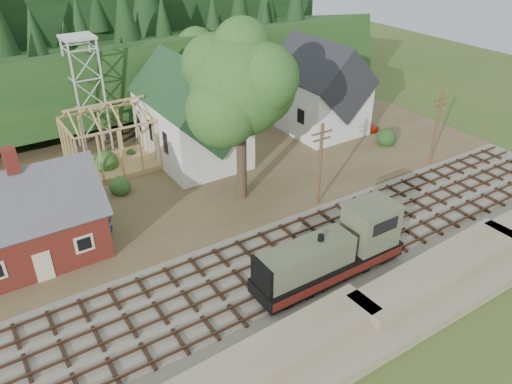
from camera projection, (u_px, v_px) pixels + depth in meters
ground at (288, 262)px, 38.08m from camera, size 140.00×140.00×0.00m
embankment at (367, 331)px, 31.90m from camera, size 64.00×5.00×1.60m
railroad_bed at (288, 261)px, 38.04m from camera, size 64.00×11.00×0.16m
village_flat at (185, 169)px, 51.09m from camera, size 64.00×26.00×0.30m
hillside at (108, 103)px, 68.61m from camera, size 70.00×28.96×12.74m
ridge at (76, 74)px, 80.25m from camera, size 80.00×20.00×12.00m
depot at (28, 223)px, 36.94m from camera, size 10.80×7.41×9.00m
church at (192, 114)px, 50.74m from camera, size 8.40×15.17×13.00m
farmhouse at (318, 91)px, 57.93m from camera, size 8.40×10.80×10.60m
timber_frame at (110, 141)px, 49.62m from camera, size 8.20×6.20×6.99m
lattice_tower at (81, 60)px, 50.60m from camera, size 3.20×3.20×12.12m
big_tree at (242, 92)px, 41.32m from camera, size 10.90×8.40×14.70m
telegraph_pole_near at (320, 164)px, 43.03m from camera, size 2.20×0.28×8.00m
telegraph_pole_far at (436, 128)px, 50.09m from camera, size 2.20×0.28×8.00m
locomotive at (335, 252)px, 35.71m from camera, size 11.89×2.97×4.76m
car_blue at (90, 223)px, 41.11m from camera, size 3.19×4.05×1.29m
car_red at (363, 128)px, 58.84m from camera, size 4.13×2.64×1.06m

